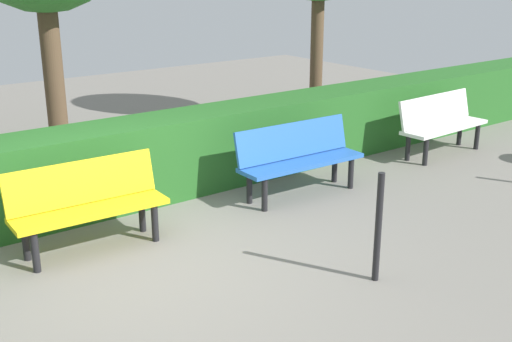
% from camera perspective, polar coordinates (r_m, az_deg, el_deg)
% --- Properties ---
extents(ground_plane, '(20.52, 20.52, 0.00)m').
position_cam_1_polar(ground_plane, '(6.05, -10.56, -8.45)').
color(ground_plane, gray).
extents(bench_white, '(1.59, 0.54, 0.86)m').
position_cam_1_polar(bench_white, '(9.66, 16.24, 4.27)').
color(bench_white, white).
rests_on(bench_white, ground_plane).
extents(bench_blue, '(1.64, 0.52, 0.86)m').
position_cam_1_polar(bench_blue, '(7.63, 3.82, 1.39)').
color(bench_blue, blue).
rests_on(bench_blue, ground_plane).
extents(bench_yellow, '(1.51, 0.52, 0.86)m').
position_cam_1_polar(bench_yellow, '(6.36, -14.88, -2.68)').
color(bench_yellow, yellow).
rests_on(bench_yellow, ground_plane).
extents(hedge_row, '(16.52, 0.75, 0.95)m').
position_cam_1_polar(hedge_row, '(7.70, -8.24, 1.32)').
color(hedge_row, '#266023').
rests_on(hedge_row, ground_plane).
extents(railing_post_mid, '(0.06, 0.06, 1.00)m').
position_cam_1_polar(railing_post_mid, '(5.61, 10.90, -5.01)').
color(railing_post_mid, black).
rests_on(railing_post_mid, ground_plane).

